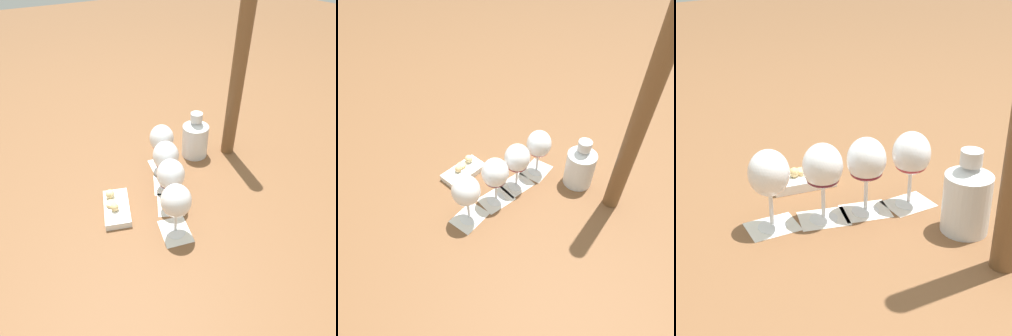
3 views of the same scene
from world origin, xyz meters
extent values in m
plane|color=brown|center=(0.00, 0.00, 0.00)|extent=(8.00, 8.00, 0.00)
cube|color=silver|center=(-0.16, 0.07, 0.00)|extent=(0.13, 0.12, 0.00)
cube|color=silver|center=(-0.05, 0.03, 0.00)|extent=(0.15, 0.14, 0.00)
cube|color=silver|center=(0.05, -0.02, 0.00)|extent=(0.15, 0.14, 0.00)
cube|color=silver|center=(0.16, -0.07, 0.00)|extent=(0.14, 0.12, 0.00)
cylinder|color=white|center=(-0.16, 0.07, 0.00)|extent=(0.07, 0.07, 0.01)
cylinder|color=white|center=(-0.16, 0.07, 0.05)|extent=(0.01, 0.01, 0.09)
ellipsoid|color=white|center=(-0.16, 0.07, 0.14)|extent=(0.10, 0.10, 0.11)
ellipsoid|color=#9E2933|center=(-0.16, 0.07, 0.11)|extent=(0.08, 0.08, 0.03)
cylinder|color=white|center=(-0.05, 0.03, 0.00)|extent=(0.07, 0.07, 0.01)
cylinder|color=white|center=(-0.05, 0.03, 0.05)|extent=(0.01, 0.01, 0.09)
ellipsoid|color=white|center=(-0.05, 0.03, 0.14)|extent=(0.10, 0.10, 0.11)
ellipsoid|color=maroon|center=(-0.05, 0.03, 0.11)|extent=(0.08, 0.08, 0.03)
cylinder|color=white|center=(0.05, -0.02, 0.00)|extent=(0.07, 0.07, 0.01)
cylinder|color=white|center=(0.05, -0.02, 0.05)|extent=(0.01, 0.01, 0.09)
ellipsoid|color=white|center=(0.05, -0.02, 0.14)|extent=(0.10, 0.10, 0.11)
ellipsoid|color=#511928|center=(0.05, -0.02, 0.11)|extent=(0.08, 0.08, 0.03)
cylinder|color=white|center=(0.16, -0.07, 0.00)|extent=(0.07, 0.07, 0.01)
cylinder|color=white|center=(0.16, -0.07, 0.05)|extent=(0.01, 0.01, 0.09)
ellipsoid|color=white|center=(0.16, -0.07, 0.14)|extent=(0.10, 0.10, 0.11)
ellipsoid|color=black|center=(0.16, -0.07, 0.11)|extent=(0.08, 0.08, 0.04)
cylinder|color=silver|center=(-0.16, 0.24, 0.07)|extent=(0.11, 0.11, 0.14)
cone|color=silver|center=(-0.16, 0.24, 0.15)|extent=(0.11, 0.11, 0.03)
cylinder|color=silver|center=(-0.16, 0.24, 0.18)|extent=(0.05, 0.05, 0.04)
cube|color=white|center=(-0.02, -0.19, 0.01)|extent=(0.19, 0.14, 0.03)
cylinder|color=#DBB775|center=(-0.04, -0.21, 0.03)|extent=(0.04, 0.04, 0.01)
sphere|color=#DBB775|center=(-0.01, -0.20, 0.04)|extent=(0.03, 0.03, 0.03)
sphere|color=beige|center=(-0.07, -0.19, 0.04)|extent=(0.03, 0.03, 0.03)
cylinder|color=brown|center=(-0.10, 0.38, 0.38)|extent=(0.05, 0.05, 0.77)
camera|label=1|loc=(0.69, -0.43, 0.77)|focal=32.00mm
camera|label=2|loc=(0.71, 0.30, 0.86)|focal=32.00mm
camera|label=3|loc=(0.73, 0.81, 0.64)|focal=55.00mm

